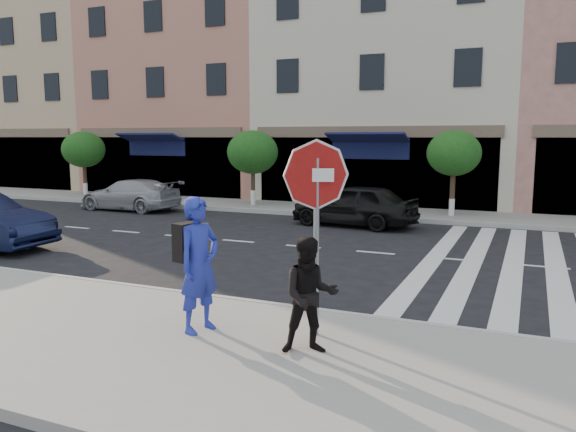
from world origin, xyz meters
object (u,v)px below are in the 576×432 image
object	(u,v)px
stop_sign	(316,196)
car_far_mid	(354,205)
car_far_left	(130,195)
photographer	(199,265)
walker	(310,296)

from	to	relation	value
stop_sign	car_far_mid	distance (m)	10.99
stop_sign	car_far_left	size ratio (longest dim) A/B	0.64
photographer	stop_sign	bearing A→B (deg)	-58.18
stop_sign	walker	world-z (taller)	stop_sign
photographer	car_far_left	world-z (taller)	photographer
car_far_mid	stop_sign	bearing A→B (deg)	21.07
car_far_mid	walker	bearing A→B (deg)	21.11
stop_sign	car_far_mid	world-z (taller)	stop_sign
photographer	car_far_left	bearing A→B (deg)	56.74
stop_sign	car_far_left	distance (m)	16.38
stop_sign	car_far_mid	size ratio (longest dim) A/B	0.67
stop_sign	walker	size ratio (longest dim) A/B	1.81
car_far_left	car_far_mid	xyz separation A→B (m)	(9.51, -0.32, 0.08)
photographer	car_far_left	xyz separation A→B (m)	(-10.55, 11.40, -0.50)
car_far_left	car_far_mid	world-z (taller)	car_far_mid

